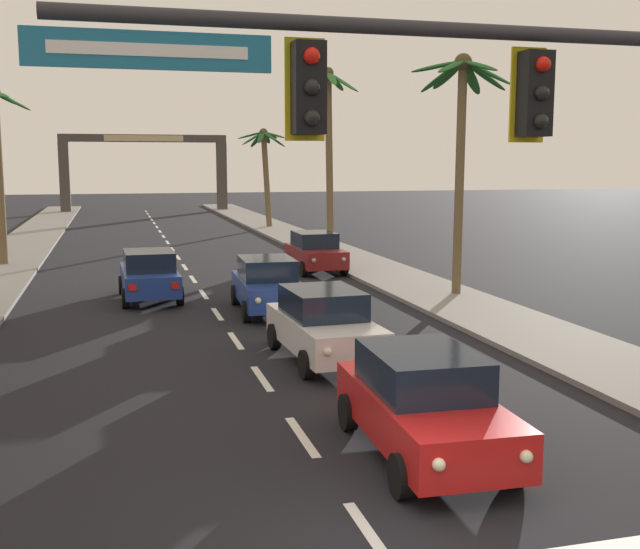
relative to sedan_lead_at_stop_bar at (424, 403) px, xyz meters
The scene contains 11 objects.
sidewalk_right 18.22m from the sedan_lead_at_stop_bar, 70.34° to the left, with size 3.20×110.00×0.14m, color gray.
lane_markings 16.98m from the sedan_lead_at_stop_bar, 94.28° to the left, with size 4.28×86.87×0.01m.
sedan_lead_at_stop_bar is the anchor object (origin of this frame).
sedan_third_in_queue 6.18m from the sedan_lead_at_stop_bar, 89.58° to the left, with size 2.09×4.51×1.68m.
sedan_fifth_in_queue 12.36m from the sedan_lead_at_stop_bar, 90.41° to the left, with size 2.07×4.50×1.68m.
sedan_oncoming_far 15.90m from the sedan_lead_at_stop_bar, 102.92° to the left, with size 2.03×4.48×1.68m.
sedan_parked_nearest_kerb 20.96m from the sedan_lead_at_stop_bar, 80.11° to the left, with size 1.95×4.45×1.68m.
palm_right_second 15.78m from the sedan_lead_at_stop_bar, 63.00° to the left, with size 3.39×3.44×8.21m.
palm_right_third 29.10m from the sedan_lead_at_stop_bar, 77.46° to the left, with size 3.35×3.49×9.43m.
palm_right_farthest 43.07m from the sedan_lead_at_stop_bar, 82.35° to the left, with size 3.43×3.45×6.96m.
town_gateway_arch 63.56m from the sedan_lead_at_stop_bar, 91.51° to the left, with size 15.25×0.90×7.16m.
Camera 1 is at (-2.96, -8.12, 4.64)m, focal length 43.32 mm.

